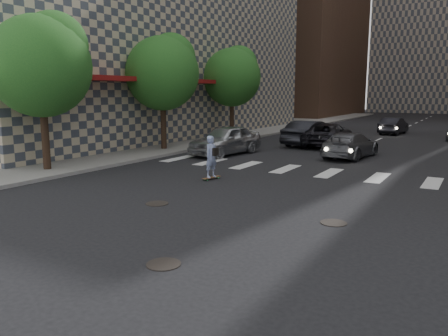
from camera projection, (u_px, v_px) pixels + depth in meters
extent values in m
plane|color=black|center=(187.00, 224.00, 11.46)|extent=(160.00, 160.00, 0.00)
cube|color=gray|center=(185.00, 133.00, 35.68)|extent=(13.00, 80.00, 0.15)
cube|color=black|center=(129.00, 117.00, 25.22)|extent=(0.30, 14.00, 4.00)
cube|color=maroon|center=(139.00, 80.00, 24.46)|extent=(1.60, 14.00, 0.25)
cylinder|color=#382619|center=(45.00, 136.00, 18.52)|extent=(0.32, 0.32, 2.80)
sphere|color=#1C551E|center=(40.00, 66.00, 18.02)|extent=(4.20, 4.20, 4.20)
sphere|color=#1C551E|center=(54.00, 45.00, 18.27)|extent=(2.80, 2.80, 2.80)
cylinder|color=#382619|center=(164.00, 124.00, 25.29)|extent=(0.32, 0.32, 2.80)
sphere|color=#1C551E|center=(162.00, 73.00, 24.79)|extent=(4.20, 4.20, 4.20)
sphere|color=#1C551E|center=(171.00, 58.00, 25.04)|extent=(2.80, 2.80, 2.80)
cylinder|color=#382619|center=(232.00, 118.00, 32.07)|extent=(0.32, 0.32, 2.80)
sphere|color=#1C551E|center=(232.00, 77.00, 31.57)|extent=(4.20, 4.20, 4.20)
sphere|color=#1C551E|center=(238.00, 65.00, 31.82)|extent=(2.80, 2.80, 2.80)
cylinder|color=black|center=(164.00, 264.00, 8.74)|extent=(0.70, 0.70, 0.02)
cylinder|color=black|center=(157.00, 204.00, 13.48)|extent=(0.70, 0.70, 0.02)
cylinder|color=black|center=(334.00, 223.00, 11.49)|extent=(0.70, 0.70, 0.02)
cube|color=brown|center=(212.00, 177.00, 17.23)|extent=(0.39, 0.90, 0.02)
cylinder|color=green|center=(205.00, 180.00, 17.07)|extent=(0.04, 0.06, 0.06)
cylinder|color=green|center=(207.00, 180.00, 16.97)|extent=(0.04, 0.06, 0.06)
cylinder|color=green|center=(216.00, 177.00, 17.52)|extent=(0.04, 0.06, 0.06)
cylinder|color=green|center=(218.00, 178.00, 17.42)|extent=(0.04, 0.06, 0.06)
imported|color=#8B9FCA|center=(211.00, 157.00, 17.09)|extent=(0.51, 0.67, 1.64)
cube|color=black|center=(216.00, 152.00, 16.97)|extent=(0.15, 0.29, 0.31)
imported|color=#B9BCC0|center=(226.00, 140.00, 23.99)|extent=(2.56, 4.98, 1.62)
imported|color=black|center=(310.00, 133.00, 28.04)|extent=(2.27, 5.03, 1.60)
imported|color=slate|center=(350.00, 145.00, 22.93)|extent=(2.29, 4.75, 1.33)
imported|color=black|center=(328.00, 135.00, 27.56)|extent=(3.06, 5.57, 1.48)
imported|color=black|center=(394.00, 126.00, 35.78)|extent=(1.81, 4.21, 1.35)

